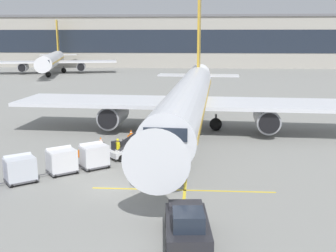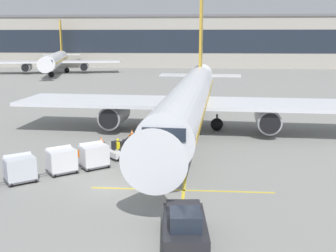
% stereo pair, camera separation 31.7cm
% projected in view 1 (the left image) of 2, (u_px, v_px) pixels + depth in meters
% --- Properties ---
extents(ground_plane, '(600.00, 600.00, 0.00)m').
position_uv_depth(ground_plane, '(111.00, 188.00, 27.52)').
color(ground_plane, gray).
extents(parked_airplane, '(36.07, 45.87, 15.17)m').
position_uv_depth(parked_airplane, '(189.00, 98.00, 42.98)').
color(parked_airplane, silver).
rests_on(parked_airplane, ground).
extents(belt_loader, '(4.76, 4.58, 2.89)m').
position_uv_depth(belt_loader, '(131.00, 147.00, 34.62)').
color(belt_loader, silver).
rests_on(belt_loader, ground).
extents(baggage_cart_lead, '(2.64, 2.49, 1.91)m').
position_uv_depth(baggage_cart_lead, '(94.00, 155.00, 31.60)').
color(baggage_cart_lead, '#515156').
rests_on(baggage_cart_lead, ground).
extents(baggage_cart_second, '(2.64, 2.49, 1.91)m').
position_uv_depth(baggage_cart_second, '(61.00, 160.00, 30.33)').
color(baggage_cart_second, '#515156').
rests_on(baggage_cart_second, ground).
extents(baggage_cart_third, '(2.64, 2.49, 1.91)m').
position_uv_depth(baggage_cart_third, '(20.00, 168.00, 28.45)').
color(baggage_cart_third, '#515156').
rests_on(baggage_cart_third, ground).
extents(pushback_tug, '(2.46, 4.56, 1.83)m').
position_uv_depth(pushback_tug, '(187.00, 225.00, 20.36)').
color(pushback_tug, '#232328').
rests_on(pushback_tug, ground).
extents(ground_crew_by_loader, '(0.39, 0.51, 1.74)m').
position_uv_depth(ground_crew_by_loader, '(118.00, 147.00, 33.76)').
color(ground_crew_by_loader, black).
rests_on(ground_crew_by_loader, ground).
extents(ground_crew_by_carts, '(0.56, 0.31, 1.74)m').
position_uv_depth(ground_crew_by_carts, '(81.00, 155.00, 31.53)').
color(ground_crew_by_carts, '#514C42').
rests_on(ground_crew_by_carts, ground).
extents(safety_cone_engine_keepout, '(0.69, 0.69, 0.78)m').
position_uv_depth(safety_cone_engine_keepout, '(128.00, 138.00, 39.27)').
color(safety_cone_engine_keepout, black).
rests_on(safety_cone_engine_keepout, ground).
extents(safety_cone_wingtip, '(0.60, 0.60, 0.68)m').
position_uv_depth(safety_cone_wingtip, '(131.00, 133.00, 41.72)').
color(safety_cone_wingtip, black).
rests_on(safety_cone_wingtip, ground).
extents(safety_cone_nose_mark, '(0.55, 0.55, 0.63)m').
position_uv_depth(safety_cone_nose_mark, '(101.00, 140.00, 38.92)').
color(safety_cone_nose_mark, black).
rests_on(safety_cone_nose_mark, ground).
extents(apron_guidance_line_lead_in, '(0.20, 110.00, 0.01)m').
position_uv_depth(apron_guidance_line_lead_in, '(189.00, 133.00, 42.89)').
color(apron_guidance_line_lead_in, yellow).
rests_on(apron_guidance_line_lead_in, ground).
extents(apron_guidance_line_stop_bar, '(12.00, 0.20, 0.01)m').
position_uv_depth(apron_guidance_line_stop_bar, '(183.00, 190.00, 27.22)').
color(apron_guidance_line_stop_bar, yellow).
rests_on(apron_guidance_line_stop_bar, ground).
extents(terminal_building, '(144.83, 15.60, 15.97)m').
position_uv_depth(terminal_building, '(156.00, 41.00, 133.70)').
color(terminal_building, '#A8A399').
rests_on(terminal_building, ground).
extents(distant_airplane, '(33.89, 42.39, 14.32)m').
position_uv_depth(distant_airplane, '(52.00, 60.00, 109.25)').
color(distant_airplane, white).
rests_on(distant_airplane, ground).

